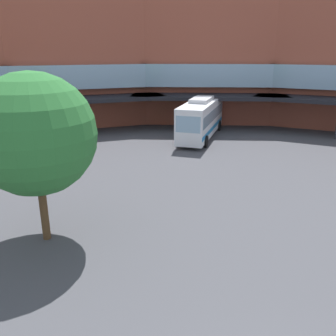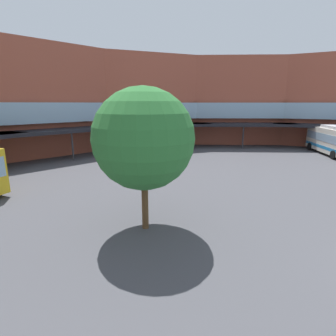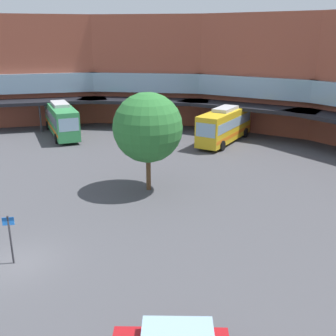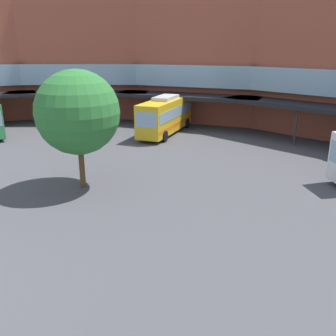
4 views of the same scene
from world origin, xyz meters
name	(u,v)px [view 3 (image 3 of 4)]	position (x,y,z in m)	size (l,w,h in m)	color
ground_plane	(18,263)	(0.00, 0.00, 0.00)	(126.95, 126.95, 0.00)	#47474C
station_building	(329,94)	(0.00, 27.29, 6.82)	(83.28, 37.65, 14.15)	#9E4C38
bus_0	(61,119)	(-26.33, 13.21, 2.02)	(11.54, 4.99, 3.99)	#338C4C
bus_2	(225,125)	(-12.19, 26.82, 2.02)	(6.35, 10.35, 4.00)	gold
plaza_tree	(148,128)	(-4.91, 11.69, 5.00)	(5.33, 5.33, 7.68)	brown
stop_sign_post	(10,235)	(-0.12, -0.20, 1.69)	(0.31, 0.55, 2.78)	#2D2D33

